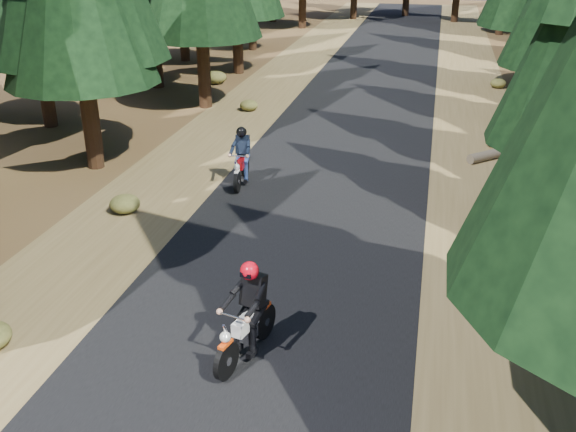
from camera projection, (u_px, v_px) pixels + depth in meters
The scene contains 8 objects.
ground at pixel (272, 294), 13.23m from camera, with size 120.00×120.00×0.00m, color #432C18.
road at pixel (316, 201), 17.67m from camera, with size 6.00×100.00×0.01m, color black.
shoulder_l at pixel (160, 187), 18.60m from camera, with size 3.20×100.00×0.01m, color brown.
shoulder_r at pixel (489, 216), 16.74m from camera, with size 3.20×100.00×0.01m, color brown.
log_near at pixel (534, 145), 21.73m from camera, with size 0.32×0.32×5.94m, color #4C4233.
understory_shrubs at pixel (400, 163), 19.72m from camera, with size 15.40×30.25×0.66m.
rider_lead at pixel (246, 328), 11.06m from camera, with size 1.08×2.09×1.79m.
rider_follow at pixel (241, 166), 18.57m from camera, with size 0.74×1.94×1.69m.
Camera 1 is at (2.85, -11.02, 6.93)m, focal length 40.00 mm.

